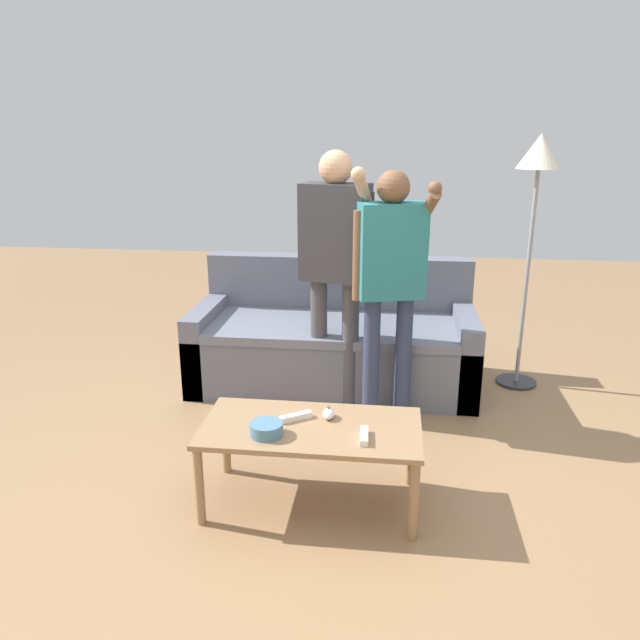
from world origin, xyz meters
TOP-DOWN VIEW (x-y plane):
  - ground_plane at (0.00, 0.00)m, footprint 12.00×12.00m
  - couch at (-0.15, 1.38)m, footprint 1.94×0.89m
  - coffee_table at (-0.12, -0.14)m, footprint 1.03×0.52m
  - snack_bowl at (-0.31, -0.25)m, footprint 0.15×0.15m
  - game_remote_nunchuk at (-0.04, -0.05)m, footprint 0.06×0.09m
  - floor_lamp at (1.15, 1.48)m, footprint 0.29×0.29m
  - player_center at (-0.11, 0.96)m, footprint 0.47×0.44m
  - player_right at (0.23, 0.79)m, footprint 0.48×0.30m
  - game_remote_wand_near at (-0.20, -0.09)m, footprint 0.15×0.12m
  - game_remote_wand_far at (0.14, -0.24)m, footprint 0.04×0.15m

SIDE VIEW (x-z plane):
  - ground_plane at x=0.00m, z-range 0.00..0.00m
  - couch at x=-0.15m, z-range -0.13..0.72m
  - coffee_table at x=-0.12m, z-range 0.16..0.57m
  - game_remote_wand_near at x=-0.20m, z-range 0.41..0.45m
  - game_remote_wand_far at x=0.14m, z-range 0.41..0.45m
  - game_remote_nunchuk at x=-0.04m, z-range 0.41..0.47m
  - snack_bowl at x=-0.31m, z-range 0.41..0.47m
  - player_right at x=0.23m, z-range 0.20..1.73m
  - player_center at x=-0.11m, z-range 0.21..1.84m
  - floor_lamp at x=1.15m, z-range 0.58..2.30m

